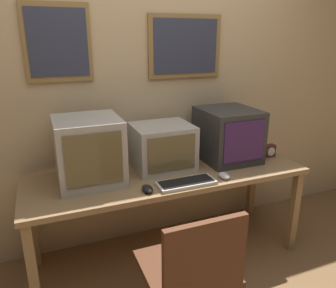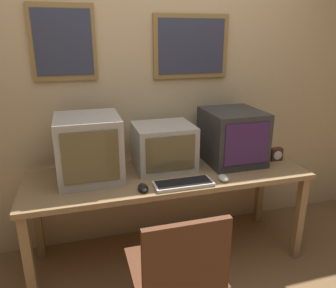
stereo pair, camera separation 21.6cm
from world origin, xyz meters
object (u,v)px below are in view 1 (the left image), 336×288
(monitor_left, at_px, (89,150))
(mouse_near_keyboard, at_px, (224,176))
(desk_clock, at_px, (269,151))
(monitor_center, at_px, (163,146))
(monitor_right, at_px, (228,135))
(office_chair, at_px, (190,285))
(keyboard_main, at_px, (186,183))
(mouse_far_corner, at_px, (147,189))

(monitor_left, height_order, mouse_near_keyboard, monitor_left)
(desk_clock, bearing_deg, mouse_near_keyboard, -156.63)
(monitor_center, relative_size, monitor_right, 0.93)
(mouse_near_keyboard, bearing_deg, monitor_right, 56.42)
(office_chair, bearing_deg, monitor_left, 115.09)
(keyboard_main, height_order, desk_clock, desk_clock)
(mouse_far_corner, bearing_deg, monitor_left, 135.35)
(keyboard_main, relative_size, mouse_far_corner, 3.43)
(mouse_near_keyboard, bearing_deg, mouse_far_corner, 179.28)
(mouse_far_corner, bearing_deg, keyboard_main, 0.12)
(mouse_far_corner, bearing_deg, desk_clock, 11.96)
(monitor_left, height_order, desk_clock, monitor_left)
(keyboard_main, relative_size, desk_clock, 4.00)
(keyboard_main, height_order, office_chair, office_chair)
(monitor_center, xyz_separation_m, monitor_right, (0.54, -0.02, 0.04))
(mouse_far_corner, xyz_separation_m, desk_clock, (1.12, 0.24, 0.03))
(monitor_right, relative_size, office_chair, 0.54)
(keyboard_main, xyz_separation_m, mouse_far_corner, (-0.27, -0.00, 0.01))
(monitor_center, bearing_deg, mouse_near_keyboard, -47.65)
(monitor_left, relative_size, keyboard_main, 1.11)
(office_chair, bearing_deg, keyboard_main, 67.93)
(monitor_left, xyz_separation_m, monitor_right, (1.08, 0.02, -0.02))
(mouse_near_keyboard, xyz_separation_m, mouse_far_corner, (-0.56, 0.01, -0.00))
(monitor_center, height_order, mouse_near_keyboard, monitor_center)
(keyboard_main, distance_m, office_chair, 0.65)
(office_chair, bearing_deg, monitor_right, 49.24)
(keyboard_main, bearing_deg, office_chair, -112.07)
(monitor_left, bearing_deg, monitor_center, 4.47)
(monitor_right, bearing_deg, desk_clock, -13.32)
(office_chair, bearing_deg, monitor_center, 78.72)
(monitor_left, height_order, keyboard_main, monitor_left)
(monitor_left, relative_size, desk_clock, 4.42)
(monitor_center, height_order, mouse_far_corner, monitor_center)
(monitor_right, distance_m, office_chair, 1.21)
(desk_clock, bearing_deg, monitor_left, 177.45)
(keyboard_main, bearing_deg, mouse_far_corner, -179.88)
(office_chair, bearing_deg, mouse_near_keyboard, 45.16)
(monitor_left, bearing_deg, mouse_near_keyboard, -19.70)
(monitor_left, xyz_separation_m, monitor_center, (0.54, 0.04, -0.05))
(keyboard_main, distance_m, mouse_near_keyboard, 0.29)
(monitor_left, xyz_separation_m, office_chair, (0.37, -0.80, -0.57))
(monitor_center, distance_m, keyboard_main, 0.38)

